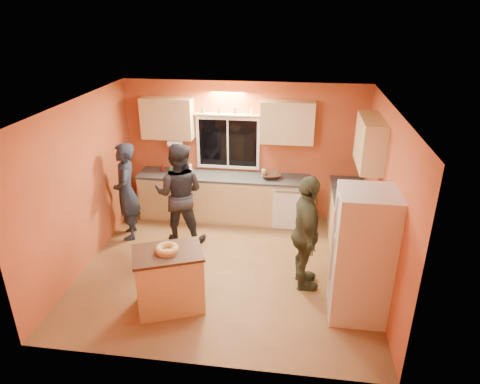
% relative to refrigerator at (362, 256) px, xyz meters
% --- Properties ---
extents(ground, '(4.50, 4.50, 0.00)m').
position_rel_refrigerator_xyz_m(ground, '(-1.89, 0.80, -0.90)').
color(ground, brown).
rests_on(ground, ground).
extents(room_shell, '(4.54, 4.04, 2.61)m').
position_rel_refrigerator_xyz_m(room_shell, '(-1.77, 1.21, 0.72)').
color(room_shell, '#CD6034').
rests_on(room_shell, ground).
extents(back_counter, '(4.23, 0.62, 0.90)m').
position_rel_refrigerator_xyz_m(back_counter, '(-1.88, 2.50, -0.45)').
color(back_counter, tan).
rests_on(back_counter, ground).
extents(right_counter, '(0.62, 1.84, 0.90)m').
position_rel_refrigerator_xyz_m(right_counter, '(0.06, 1.30, -0.45)').
color(right_counter, tan).
rests_on(right_counter, ground).
extents(refrigerator, '(0.72, 0.70, 1.80)m').
position_rel_refrigerator_xyz_m(refrigerator, '(0.00, 0.00, 0.00)').
color(refrigerator, silver).
rests_on(refrigerator, ground).
extents(island, '(1.07, 0.91, 0.88)m').
position_rel_refrigerator_xyz_m(island, '(-2.51, -0.22, -0.45)').
color(island, tan).
rests_on(island, ground).
extents(bundt_pastry, '(0.31, 0.31, 0.09)m').
position_rel_refrigerator_xyz_m(bundt_pastry, '(-2.51, -0.22, 0.02)').
color(bundt_pastry, tan).
rests_on(bundt_pastry, island).
extents(person_left, '(0.60, 0.74, 1.74)m').
position_rel_refrigerator_xyz_m(person_left, '(-3.79, 1.59, -0.03)').
color(person_left, black).
rests_on(person_left, ground).
extents(person_center, '(0.88, 0.69, 1.78)m').
position_rel_refrigerator_xyz_m(person_center, '(-2.84, 1.60, -0.01)').
color(person_center, black).
rests_on(person_center, ground).
extents(person_right, '(0.54, 1.06, 1.74)m').
position_rel_refrigerator_xyz_m(person_right, '(-0.70, 0.53, -0.03)').
color(person_right, '#393C26').
rests_on(person_right, ground).
extents(mixing_bowl, '(0.44, 0.44, 0.09)m').
position_rel_refrigerator_xyz_m(mixing_bowl, '(-1.34, 2.51, 0.04)').
color(mixing_bowl, black).
rests_on(mixing_bowl, back_counter).
extents(utensil_crock, '(0.14, 0.14, 0.17)m').
position_rel_refrigerator_xyz_m(utensil_crock, '(-2.91, 2.53, 0.09)').
color(utensil_crock, beige).
rests_on(utensil_crock, back_counter).
extents(potted_plant, '(0.30, 0.27, 0.30)m').
position_rel_refrigerator_xyz_m(potted_plant, '(0.04, 0.92, 0.15)').
color(potted_plant, gray).
rests_on(potted_plant, right_counter).
extents(red_box, '(0.18, 0.15, 0.07)m').
position_rel_refrigerator_xyz_m(red_box, '(0.00, 1.24, 0.04)').
color(red_box, maroon).
rests_on(red_box, right_counter).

